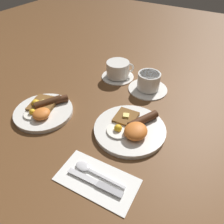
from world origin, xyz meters
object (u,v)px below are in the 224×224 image
teacup_near (149,83)px  teacup_far (118,70)px  breakfast_plate_near (131,128)px  knife (98,184)px  breakfast_plate_far (44,110)px  spoon (88,169)px

teacup_near → teacup_far: teacup_near is taller
teacup_near → teacup_far: (0.02, 0.15, 0.00)m
breakfast_plate_near → knife: bearing=-175.1°
breakfast_plate_near → teacup_near: bearing=11.8°
breakfast_plate_far → spoon: breakfast_plate_far is taller
breakfast_plate_far → teacup_near: (0.33, -0.25, 0.02)m
teacup_far → spoon: teacup_far is taller
breakfast_plate_near → knife: size_ratio=1.45×
breakfast_plate_near → breakfast_plate_far: breakfast_plate_near is taller
breakfast_plate_far → knife: breakfast_plate_far is taller
breakfast_plate_near → spoon: bearing=171.9°
teacup_far → knife: size_ratio=0.88×
teacup_near → teacup_far: bearing=83.3°
knife → teacup_near: bearing=-85.2°
knife → breakfast_plate_far: bearing=-26.8°
breakfast_plate_far → spoon: (-0.12, -0.28, -0.01)m
breakfast_plate_far → spoon: 0.30m
breakfast_plate_far → teacup_far: teacup_far is taller
breakfast_plate_near → breakfast_plate_far: size_ratio=1.13×
breakfast_plate_far → breakfast_plate_near: bearing=-75.6°
breakfast_plate_near → spoon: size_ratio=1.53×
breakfast_plate_near → knife: breakfast_plate_near is taller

